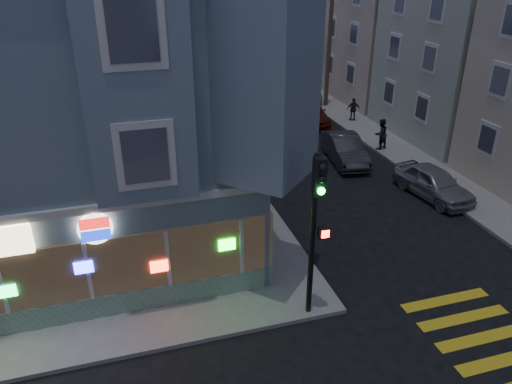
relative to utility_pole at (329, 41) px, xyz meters
name	(u,v)px	position (x,y,z in m)	size (l,w,h in m)	color
ground	(280,379)	(-12.00, -24.00, -4.80)	(120.00, 120.00, 0.00)	black
sidewalk_ne	(458,98)	(11.00, -1.00, -4.72)	(24.00, 42.00, 0.15)	gray
corner_building	(41,90)	(-18.00, -13.02, 1.02)	(14.60, 14.60, 11.40)	gray
row_house_b	(498,46)	(7.50, -8.00, 0.60)	(12.00, 8.60, 10.50)	#A3AF98
row_house_c	(414,36)	(7.50, 1.00, -0.15)	(12.00, 8.60, 9.00)	#B9A18F
row_house_d	(360,13)	(7.50, 10.00, 0.60)	(12.00, 8.60, 10.50)	#A09BAA
utility_pole	(329,41)	(0.00, 0.00, 0.00)	(2.20, 0.30, 9.00)	#4C3826
street_tree_near	(301,40)	(0.20, 6.00, -0.86)	(3.00, 3.00, 5.30)	#4C3826
street_tree_far	(270,27)	(0.20, 14.00, -0.86)	(3.00, 3.00, 5.30)	#4C3826
pedestrian_a	(381,134)	(-0.70, -9.30, -3.74)	(0.88, 0.68, 1.81)	black
pedestrian_b	(353,109)	(0.25, -3.96, -3.87)	(0.90, 0.38, 1.54)	#25222A
parked_car_a	(434,183)	(-1.30, -15.40, -4.06)	(1.74, 4.33, 1.48)	#9C9EA3
parked_car_b	(345,149)	(-3.40, -10.20, -4.05)	(1.58, 4.54, 1.50)	#37393C
parked_car_c	(309,112)	(-2.59, -3.09, -4.09)	(1.98, 4.88, 1.42)	#5E2015
parked_car_d	(299,92)	(-1.30, 2.11, -4.09)	(2.36, 5.12, 1.42)	#9BA1A5
traffic_signal	(317,212)	(-10.19, -21.80, -0.96)	(0.64, 0.61, 5.46)	black
fire_hydrant	(416,166)	(-0.70, -13.03, -4.25)	(0.43, 0.25, 0.75)	silver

